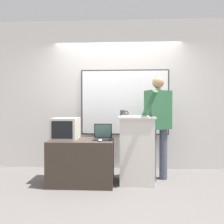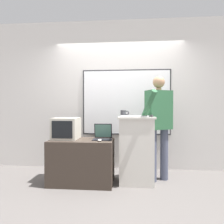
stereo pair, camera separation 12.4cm
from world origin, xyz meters
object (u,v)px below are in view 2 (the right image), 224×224
(side_desk, at_px, (82,161))
(laptop, at_px, (103,134))
(wireless_keyboard, at_px, (135,116))
(computer_mouse_by_keyboard, at_px, (152,116))
(crt_monitor, at_px, (66,128))
(person_presenter, at_px, (159,120))
(computer_mouse_by_laptop, at_px, (100,140))
(coffee_mug, at_px, (124,113))
(lectern_podium, at_px, (136,149))

(side_desk, relative_size, laptop, 3.38)
(wireless_keyboard, xyz_separation_m, computer_mouse_by_keyboard, (0.26, -0.00, 0.01))
(wireless_keyboard, relative_size, crt_monitor, 1.02)
(side_desk, relative_size, wireless_keyboard, 2.28)
(person_presenter, xyz_separation_m, wireless_keyboard, (-0.40, -0.18, 0.08))
(wireless_keyboard, bearing_deg, crt_monitor, 178.04)
(person_presenter, height_order, computer_mouse_by_laptop, person_presenter)
(laptop, xyz_separation_m, computer_mouse_by_laptop, (-0.02, -0.21, -0.06))
(laptop, distance_m, computer_mouse_by_laptop, 0.22)
(laptop, relative_size, computer_mouse_by_keyboard, 2.95)
(side_desk, relative_size, person_presenter, 0.58)
(computer_mouse_by_laptop, relative_size, coffee_mug, 0.69)
(person_presenter, height_order, coffee_mug, person_presenter)
(person_presenter, height_order, laptop, person_presenter)
(crt_monitor, bearing_deg, computer_mouse_by_laptop, -19.96)
(wireless_keyboard, bearing_deg, person_presenter, 24.64)
(coffee_mug, bearing_deg, side_desk, -160.17)
(crt_monitor, bearing_deg, computer_mouse_by_keyboard, -1.61)
(lectern_podium, relative_size, crt_monitor, 2.46)
(laptop, distance_m, computer_mouse_by_keyboard, 0.83)
(lectern_podium, bearing_deg, person_presenter, 18.40)
(laptop, bearing_deg, computer_mouse_by_laptop, -95.32)
(side_desk, xyz_separation_m, laptop, (0.33, 0.06, 0.42))
(lectern_podium, height_order, person_presenter, person_presenter)
(lectern_podium, xyz_separation_m, wireless_keyboard, (-0.03, -0.06, 0.54))
(person_presenter, height_order, computer_mouse_by_keyboard, person_presenter)
(laptop, bearing_deg, coffee_mug, 28.59)
(computer_mouse_by_keyboard, bearing_deg, lectern_podium, 165.95)
(laptop, height_order, computer_mouse_by_laptop, laptop)
(person_presenter, distance_m, computer_mouse_by_laptop, 1.03)
(lectern_podium, xyz_separation_m, coffee_mug, (-0.21, 0.16, 0.58))
(computer_mouse_by_laptop, bearing_deg, crt_monitor, 160.04)
(wireless_keyboard, bearing_deg, coffee_mug, 129.07)
(computer_mouse_by_laptop, bearing_deg, lectern_podium, 22.57)
(person_presenter, xyz_separation_m, computer_mouse_by_laptop, (-0.93, -0.36, -0.28))
(computer_mouse_by_laptop, xyz_separation_m, crt_monitor, (-0.58, 0.21, 0.15))
(side_desk, height_order, computer_mouse_by_laptop, computer_mouse_by_laptop)
(computer_mouse_by_laptop, bearing_deg, laptop, 84.68)
(person_presenter, distance_m, crt_monitor, 1.52)
(computer_mouse_by_keyboard, bearing_deg, crt_monitor, 178.39)
(computer_mouse_by_keyboard, height_order, coffee_mug, coffee_mug)
(side_desk, xyz_separation_m, wireless_keyboard, (0.84, 0.02, 0.72))
(computer_mouse_by_laptop, bearing_deg, coffee_mug, 48.25)
(lectern_podium, relative_size, wireless_keyboard, 2.41)
(person_presenter, xyz_separation_m, computer_mouse_by_keyboard, (-0.13, -0.18, 0.08))
(lectern_podium, distance_m, computer_mouse_by_keyboard, 0.60)
(laptop, distance_m, coffee_mug, 0.51)
(computer_mouse_by_keyboard, bearing_deg, side_desk, -179.17)
(lectern_podium, distance_m, side_desk, 0.89)
(person_presenter, bearing_deg, computer_mouse_by_laptop, 174.93)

